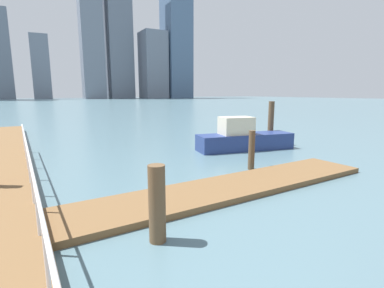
% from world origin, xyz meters
% --- Properties ---
extents(ground_plane, '(300.00, 300.00, 0.00)m').
position_xyz_m(ground_plane, '(0.00, 20.00, 0.00)').
color(ground_plane, slate).
extents(floating_dock, '(11.27, 2.00, 0.18)m').
position_xyz_m(floating_dock, '(2.13, 10.12, 0.09)').
color(floating_dock, brown).
rests_on(floating_dock, ground_plane).
extents(boardwalk_railing, '(0.06, 25.95, 1.08)m').
position_xyz_m(boardwalk_railing, '(-3.15, 7.28, 1.25)').
color(boardwalk_railing, white).
rests_on(boardwalk_railing, boardwalk).
extents(dock_piling_1, '(0.33, 0.33, 2.55)m').
position_xyz_m(dock_piling_1, '(9.30, 15.16, 1.28)').
color(dock_piling_1, brown).
rests_on(dock_piling_1, ground_plane).
extents(dock_piling_2, '(0.35, 0.35, 1.64)m').
position_xyz_m(dock_piling_2, '(-1.04, 8.42, 0.82)').
color(dock_piling_2, brown).
rests_on(dock_piling_2, ground_plane).
extents(dock_piling_3, '(0.25, 0.25, 1.57)m').
position_xyz_m(dock_piling_3, '(4.56, 11.66, 0.79)').
color(dock_piling_3, brown).
rests_on(dock_piling_3, ground_plane).
extents(moored_boat_0, '(5.44, 2.52, 1.78)m').
position_xyz_m(moored_boat_0, '(6.97, 14.89, 0.62)').
color(moored_boat_0, navy).
rests_on(moored_boat_0, ground_plane).
extents(skyline_tower_2, '(8.25, 9.44, 28.30)m').
position_xyz_m(skyline_tower_2, '(7.86, 153.02, 14.15)').
color(skyline_tower_2, slate).
rests_on(skyline_tower_2, ground_plane).
extents(skyline_tower_3, '(10.00, 7.45, 79.71)m').
position_xyz_m(skyline_tower_3, '(29.11, 145.53, 39.85)').
color(skyline_tower_3, slate).
rests_on(skyline_tower_3, ground_plane).
extents(skyline_tower_4, '(13.04, 13.10, 88.29)m').
position_xyz_m(skyline_tower_4, '(42.18, 149.16, 44.15)').
color(skyline_tower_4, slate).
rests_on(skyline_tower_4, ground_plane).
extents(skyline_tower_5, '(12.23, 13.45, 33.27)m').
position_xyz_m(skyline_tower_5, '(58.97, 143.98, 16.63)').
color(skyline_tower_5, slate).
rests_on(skyline_tower_5, ground_plane).
extents(skyline_tower_6, '(13.83, 12.95, 66.64)m').
position_xyz_m(skyline_tower_6, '(71.99, 142.56, 33.32)').
color(skyline_tower_6, slate).
rests_on(skyline_tower_6, ground_plane).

